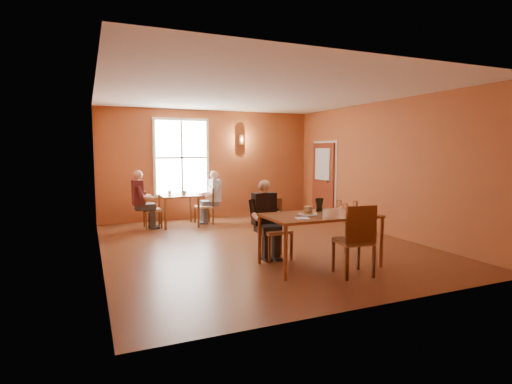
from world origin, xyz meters
name	(u,v)px	position (x,y,z in m)	size (l,w,h in m)	color
ground	(260,244)	(0.00, 0.00, 0.00)	(6.00, 7.00, 0.01)	brown
wall_back	(210,165)	(0.00, 3.50, 1.50)	(6.00, 0.04, 3.00)	brown
wall_front	(378,184)	(0.00, -3.50, 1.50)	(6.00, 0.04, 3.00)	brown
wall_left	(98,174)	(-3.00, 0.00, 1.50)	(0.04, 7.00, 3.00)	brown
wall_right	(380,168)	(3.00, 0.00, 1.50)	(0.04, 7.00, 3.00)	brown
ceiling	(260,94)	(0.00, 0.00, 3.00)	(6.00, 7.00, 0.04)	white
window	(182,158)	(-0.80, 3.45, 1.70)	(1.36, 0.10, 1.96)	white
door	(323,181)	(2.94, 2.30, 1.05)	(0.12, 1.04, 2.10)	maroon
wall_sconce	(241,140)	(0.90, 3.40, 2.20)	(0.16, 0.16, 0.28)	brown
main_table	(320,240)	(0.32, -1.74, 0.43)	(1.83, 1.03, 0.86)	brown
chair_diner_main	(275,230)	(-0.18, -1.09, 0.52)	(0.46, 0.46, 1.04)	#432912
diner_main	(276,222)	(-0.18, -1.12, 0.67)	(0.53, 0.53, 1.33)	black
chair_empty	(353,240)	(0.52, -2.37, 0.55)	(0.49, 0.49, 1.10)	#492814
plate_food	(308,214)	(0.07, -1.76, 0.88)	(0.31, 0.31, 0.04)	silver
sandwich	(308,211)	(0.12, -1.70, 0.92)	(0.10, 0.10, 0.12)	tan
goblet_a	(339,206)	(0.75, -1.65, 0.96)	(0.09, 0.09, 0.22)	white
goblet_b	(355,206)	(0.96, -1.82, 0.96)	(0.08, 0.08, 0.21)	white
goblet_c	(346,209)	(0.68, -1.93, 0.95)	(0.08, 0.08, 0.19)	white
menu_stand	(319,205)	(0.48, -1.45, 0.97)	(0.14, 0.07, 0.23)	black
knife	(328,217)	(0.29, -2.01, 0.86)	(0.23, 0.02, 0.00)	silver
napkin	(302,218)	(-0.14, -1.96, 0.86)	(0.20, 0.20, 0.01)	white
sunglasses	(360,214)	(0.89, -2.04, 0.87)	(0.15, 0.05, 0.02)	black
second_table	(179,210)	(-1.08, 2.65, 0.39)	(0.89, 0.89, 0.79)	brown
chair_diner_white	(204,206)	(-0.43, 2.65, 0.47)	(0.42, 0.42, 0.95)	brown
diner_white	(205,199)	(-0.40, 2.65, 0.66)	(0.53, 0.53, 1.32)	white
chair_diner_maroon	(152,209)	(-1.73, 2.65, 0.46)	(0.41, 0.41, 0.92)	brown
diner_maroon	(151,200)	(-1.76, 2.65, 0.69)	(0.55, 0.55, 1.39)	#57181D
cup_a	(184,193)	(-0.95, 2.58, 0.84)	(0.13, 0.13, 0.10)	silver
cup_b	(170,193)	(-1.27, 2.77, 0.84)	(0.10, 0.10, 0.09)	silver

